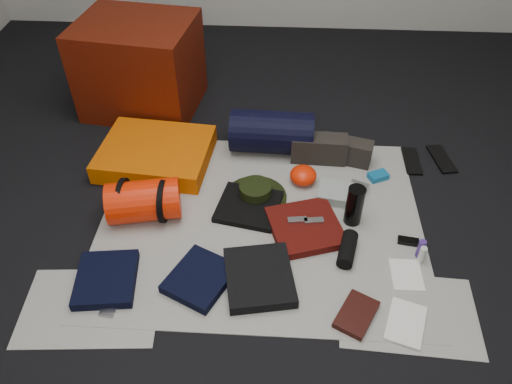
# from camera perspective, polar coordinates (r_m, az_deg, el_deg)

# --- Properties ---
(floor) EXTENTS (4.50, 4.50, 0.02)m
(floor) POSITION_cam_1_polar(r_m,az_deg,el_deg) (2.52, 0.54, -3.51)
(floor) COLOR black
(floor) RESTS_ON ground
(newspaper_mat) EXTENTS (1.60, 1.30, 0.01)m
(newspaper_mat) POSITION_cam_1_polar(r_m,az_deg,el_deg) (2.51, 0.54, -3.30)
(newspaper_mat) COLOR #B9B6AA
(newspaper_mat) RESTS_ON floor
(newspaper_sheet_front_left) EXTENTS (0.61, 0.44, 0.00)m
(newspaper_sheet_front_left) POSITION_cam_1_polar(r_m,az_deg,el_deg) (2.30, -18.33, -12.33)
(newspaper_sheet_front_left) COLOR #B9B6AA
(newspaper_sheet_front_left) RESTS_ON floor
(newspaper_sheet_front_right) EXTENTS (0.60, 0.43, 0.00)m
(newspaper_sheet_front_right) POSITION_cam_1_polar(r_m,az_deg,el_deg) (2.27, 16.94, -13.00)
(newspaper_sheet_front_right) COLOR #B9B6AA
(newspaper_sheet_front_right) RESTS_ON floor
(red_cabinet) EXTENTS (0.75, 0.65, 0.56)m
(red_cabinet) POSITION_cam_1_polar(r_m,az_deg,el_deg) (3.28, -13.12, 13.85)
(red_cabinet) COLOR #541306
(red_cabinet) RESTS_ON floor
(sleeping_pad) EXTENTS (0.64, 0.54, 0.11)m
(sleeping_pad) POSITION_cam_1_polar(r_m,az_deg,el_deg) (2.88, -11.38, 4.33)
(sleeping_pad) COLOR #D75702
(sleeping_pad) RESTS_ON newspaper_mat
(stuff_sack) EXTENTS (0.39, 0.27, 0.21)m
(stuff_sack) POSITION_cam_1_polar(r_m,az_deg,el_deg) (2.52, -12.70, -1.00)
(stuff_sack) COLOR red
(stuff_sack) RESTS_ON newspaper_mat
(sack_strap_left) EXTENTS (0.02, 0.22, 0.22)m
(sack_strap_left) POSITION_cam_1_polar(r_m,az_deg,el_deg) (2.54, -14.88, -0.83)
(sack_strap_left) COLOR black
(sack_strap_left) RESTS_ON newspaper_mat
(sack_strap_right) EXTENTS (0.03, 0.22, 0.22)m
(sack_strap_right) POSITION_cam_1_polar(r_m,az_deg,el_deg) (2.49, -10.49, -1.03)
(sack_strap_right) COLOR black
(sack_strap_right) RESTS_ON newspaper_mat
(navy_duffel) EXTENTS (0.48, 0.26, 0.25)m
(navy_duffel) POSITION_cam_1_polar(r_m,az_deg,el_deg) (2.87, 1.82, 6.85)
(navy_duffel) COLOR black
(navy_duffel) RESTS_ON newspaper_mat
(boonie_brim) EXTENTS (0.42, 0.42, 0.01)m
(boonie_brim) POSITION_cam_1_polar(r_m,az_deg,el_deg) (2.62, -0.06, -0.54)
(boonie_brim) COLOR black
(boonie_brim) RESTS_ON newspaper_mat
(boonie_crown) EXTENTS (0.17, 0.17, 0.07)m
(boonie_crown) POSITION_cam_1_polar(r_m,az_deg,el_deg) (2.60, -0.06, 0.13)
(boonie_crown) COLOR black
(boonie_crown) RESTS_ON boonie_brim
(hiking_boot_left) EXTENTS (0.31, 0.13, 0.16)m
(hiking_boot_left) POSITION_cam_1_polar(r_m,az_deg,el_deg) (2.84, 7.21, 4.96)
(hiking_boot_left) COLOR #28241F
(hiking_boot_left) RESTS_ON newspaper_mat
(hiking_boot_right) EXTENTS (0.29, 0.17, 0.14)m
(hiking_boot_right) POSITION_cam_1_polar(r_m,az_deg,el_deg) (2.86, 10.35, 4.66)
(hiking_boot_right) COLOR #28241F
(hiking_boot_right) RESTS_ON newspaper_mat
(flip_flop_left) EXTENTS (0.09, 0.24, 0.01)m
(flip_flop_left) POSITION_cam_1_polar(r_m,az_deg,el_deg) (2.99, 17.34, 3.39)
(flip_flop_left) COLOR black
(flip_flop_left) RESTS_ON floor
(flip_flop_right) EXTENTS (0.13, 0.26, 0.01)m
(flip_flop_right) POSITION_cam_1_polar(r_m,az_deg,el_deg) (3.06, 20.45, 3.55)
(flip_flop_right) COLOR black
(flip_flop_right) RESTS_ON floor
(trousers_navy_a) EXTENTS (0.29, 0.32, 0.05)m
(trousers_navy_a) POSITION_cam_1_polar(r_m,az_deg,el_deg) (2.34, -16.74, -9.51)
(trousers_navy_a) COLOR black
(trousers_navy_a) RESTS_ON newspaper_mat
(trousers_navy_b) EXTENTS (0.34, 0.36, 0.04)m
(trousers_navy_b) POSITION_cam_1_polar(r_m,az_deg,el_deg) (2.26, -6.43, -9.77)
(trousers_navy_b) COLOR black
(trousers_navy_b) RESTS_ON newspaper_mat
(trousers_charcoal) EXTENTS (0.35, 0.38, 0.05)m
(trousers_charcoal) POSITION_cam_1_polar(r_m,az_deg,el_deg) (2.24, 0.37, -9.71)
(trousers_charcoal) COLOR black
(trousers_charcoal) RESTS_ON newspaper_mat
(black_tshirt) EXTENTS (0.36, 0.34, 0.03)m
(black_tshirt) POSITION_cam_1_polar(r_m,az_deg,el_deg) (2.56, -0.86, -1.66)
(black_tshirt) COLOR black
(black_tshirt) RESTS_ON newspaper_mat
(red_shirt) EXTENTS (0.41, 0.41, 0.04)m
(red_shirt) POSITION_cam_1_polar(r_m,az_deg,el_deg) (2.46, 5.66, -4.04)
(red_shirt) COLOR #480C07
(red_shirt) RESTS_ON newspaper_mat
(orange_stuff_sack) EXTENTS (0.19, 0.19, 0.10)m
(orange_stuff_sack) POSITION_cam_1_polar(r_m,az_deg,el_deg) (2.70, 5.42, 1.91)
(orange_stuff_sack) COLOR red
(orange_stuff_sack) RESTS_ON newspaper_mat
(first_aid_pouch) EXTENTS (0.23, 0.19, 0.05)m
(first_aid_pouch) POSITION_cam_1_polar(r_m,az_deg,el_deg) (2.65, 9.35, -0.20)
(first_aid_pouch) COLOR gray
(first_aid_pouch) RESTS_ON newspaper_mat
(water_bottle) EXTENTS (0.11, 0.11, 0.22)m
(water_bottle) POSITION_cam_1_polar(r_m,az_deg,el_deg) (2.48, 11.19, -1.51)
(water_bottle) COLOR black
(water_bottle) RESTS_ON newspaper_mat
(speaker) EXTENTS (0.12, 0.20, 0.07)m
(speaker) POSITION_cam_1_polar(r_m,az_deg,el_deg) (2.37, 10.41, -6.45)
(speaker) COLOR black
(speaker) RESTS_ON newspaper_mat
(compact_camera) EXTENTS (0.11, 0.09, 0.04)m
(compact_camera) POSITION_cam_1_polar(r_m,az_deg,el_deg) (2.71, 11.67, 0.53)
(compact_camera) COLOR #ABABB0
(compact_camera) RESTS_ON newspaper_mat
(cyan_case) EXTENTS (0.12, 0.10, 0.03)m
(cyan_case) POSITION_cam_1_polar(r_m,az_deg,el_deg) (2.81, 13.78, 1.80)
(cyan_case) COLOR #0E5D8D
(cyan_case) RESTS_ON newspaper_mat
(toiletry_purple) EXTENTS (0.04, 0.04, 0.10)m
(toiletry_purple) POSITION_cam_1_polar(r_m,az_deg,el_deg) (2.44, 18.31, -6.16)
(toiletry_purple) COLOR #44267C
(toiletry_purple) RESTS_ON newspaper_mat
(toiletry_clear) EXTENTS (0.03, 0.03, 0.09)m
(toiletry_clear) POSITION_cam_1_polar(r_m,az_deg,el_deg) (2.42, 18.43, -6.83)
(toiletry_clear) COLOR beige
(toiletry_clear) RESTS_ON newspaper_mat
(paperback_book) EXTENTS (0.21, 0.24, 0.03)m
(paperback_book) POSITION_cam_1_polar(r_m,az_deg,el_deg) (2.19, 11.40, -13.55)
(paperback_book) COLOR black
(paperback_book) RESTS_ON newspaper_mat
(map_booklet) EXTENTS (0.21, 0.25, 0.01)m
(map_booklet) POSITION_cam_1_polar(r_m,az_deg,el_deg) (2.22, 16.75, -14.14)
(map_booklet) COLOR white
(map_booklet) RESTS_ON newspaper_mat
(map_printout) EXTENTS (0.14, 0.18, 0.01)m
(map_printout) POSITION_cam_1_polar(r_m,az_deg,el_deg) (2.38, 16.83, -9.02)
(map_printout) COLOR white
(map_printout) RESTS_ON newspaper_mat
(sunglasses) EXTENTS (0.10, 0.05, 0.02)m
(sunglasses) POSITION_cam_1_polar(r_m,az_deg,el_deg) (2.51, 16.99, -5.39)
(sunglasses) COLOR black
(sunglasses) RESTS_ON newspaper_mat
(key_cluster) EXTENTS (0.07, 0.07, 0.01)m
(key_cluster) POSITION_cam_1_polar(r_m,az_deg,el_deg) (2.26, -16.50, -12.82)
(key_cluster) COLOR #ABABB0
(key_cluster) RESTS_ON newspaper_mat
(tape_roll) EXTENTS (0.05, 0.05, 0.04)m
(tape_roll) POSITION_cam_1_polar(r_m,az_deg,el_deg) (2.55, -0.37, -0.68)
(tape_roll) COLOR silver
(tape_roll) RESTS_ON black_tshirt
(energy_bar_a) EXTENTS (0.10, 0.05, 0.01)m
(energy_bar_a) POSITION_cam_1_polar(r_m,az_deg,el_deg) (2.45, 4.76, -3.21)
(energy_bar_a) COLOR #ABABB0
(energy_bar_a) RESTS_ON red_shirt
(energy_bar_b) EXTENTS (0.10, 0.05, 0.01)m
(energy_bar_b) POSITION_cam_1_polar(r_m,az_deg,el_deg) (2.45, 6.63, -3.27)
(energy_bar_b) COLOR #ABABB0
(energy_bar_b) RESTS_ON red_shirt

